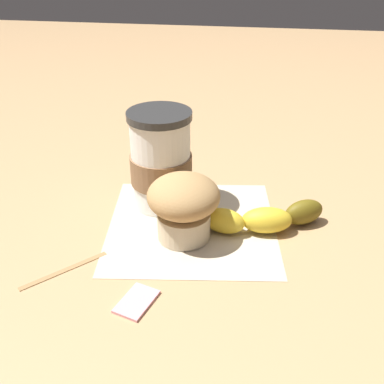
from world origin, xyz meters
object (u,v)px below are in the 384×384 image
object	(u,v)px
banana	(265,218)
sugar_packet	(137,300)
coffee_cup	(161,161)
muffin	(184,204)

from	to	relation	value
banana	sugar_packet	distance (m)	0.21
banana	sugar_packet	bearing A→B (deg)	-129.74
coffee_cup	muffin	xyz separation A→B (m)	(0.05, -0.08, -0.02)
muffin	banana	bearing A→B (deg)	17.25
coffee_cup	muffin	world-z (taller)	coffee_cup
banana	muffin	bearing A→B (deg)	-162.75
sugar_packet	coffee_cup	bearing A→B (deg)	94.63
muffin	banana	xyz separation A→B (m)	(0.11, 0.03, -0.03)
muffin	sugar_packet	world-z (taller)	muffin
coffee_cup	banana	xyz separation A→B (m)	(0.15, -0.05, -0.05)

